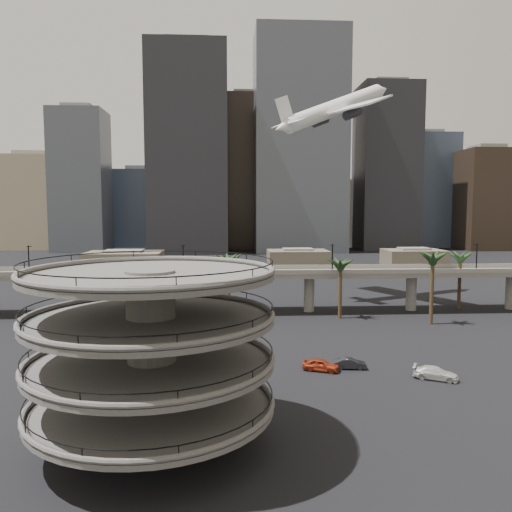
{
  "coord_description": "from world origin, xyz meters",
  "views": [
    {
      "loc": [
        -6.12,
        -48.23,
        21.68
      ],
      "look_at": [
        -1.79,
        28.0,
        14.41
      ],
      "focal_mm": 35.0,
      "sensor_mm": 36.0,
      "label": 1
    }
  ],
  "objects": [
    {
      "name": "ground",
      "position": [
        0.0,
        0.0,
        0.0
      ],
      "size": [
        700.0,
        700.0,
        0.0
      ],
      "primitive_type": "plane",
      "color": "black",
      "rests_on": "ground"
    },
    {
      "name": "overpass",
      "position": [
        0.0,
        55.0,
        7.34
      ],
      "size": [
        130.0,
        9.3,
        14.7
      ],
      "color": "slate",
      "rests_on": "ground"
    },
    {
      "name": "airborne_jet",
      "position": [
        19.28,
        71.13,
        45.19
      ],
      "size": [
        32.63,
        30.87,
        16.4
      ],
      "rotation": [
        0.0,
        -0.37,
        0.5
      ],
      "color": "white",
      "rests_on": "ground"
    },
    {
      "name": "skyline",
      "position": [
        15.11,
        217.09,
        40.48
      ],
      "size": [
        269.0,
        86.0,
        110.82
      ],
      "color": "gray",
      "rests_on": "ground"
    },
    {
      "name": "car_c",
      "position": [
        20.24,
        12.12,
        0.8
      ],
      "size": [
        5.91,
        4.48,
        1.6
      ],
      "primitive_type": "imported",
      "rotation": [
        0.0,
        0.0,
        1.1
      ],
      "color": "silver",
      "rests_on": "ground"
    },
    {
      "name": "low_buildings",
      "position": [
        6.89,
        142.3,
        2.86
      ],
      "size": [
        135.0,
        27.5,
        6.8
      ],
      "color": "brown",
      "rests_on": "ground"
    },
    {
      "name": "palm_trees",
      "position": [
        21.48,
        47.47,
        11.3
      ],
      "size": [
        54.4,
        18.4,
        14.0
      ],
      "color": "#4D3821",
      "rests_on": "ground"
    },
    {
      "name": "car_b",
      "position": [
        10.36,
        16.88,
        0.73
      ],
      "size": [
        4.56,
        1.98,
        1.46
      ],
      "primitive_type": "imported",
      "rotation": [
        0.0,
        0.0,
        1.47
      ],
      "color": "black",
      "rests_on": "ground"
    },
    {
      "name": "parking_ramp",
      "position": [
        -13.0,
        -4.0,
        9.84
      ],
      "size": [
        22.2,
        22.2,
        17.35
      ],
      "color": "#54504E",
      "rests_on": "ground"
    },
    {
      "name": "car_a",
      "position": [
        6.26,
        16.22,
        0.83
      ],
      "size": [
        5.23,
        3.62,
        1.65
      ],
      "primitive_type": "imported",
      "rotation": [
        0.0,
        0.0,
        1.19
      ],
      "color": "#A13017",
      "rests_on": "ground"
    }
  ]
}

